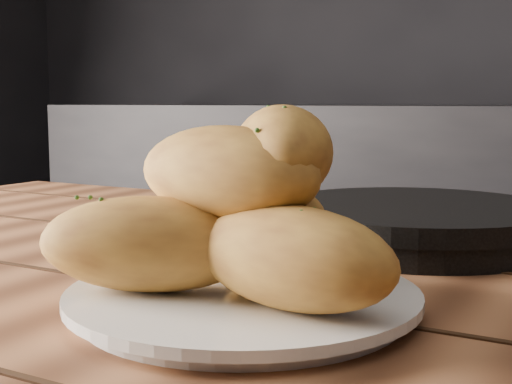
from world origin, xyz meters
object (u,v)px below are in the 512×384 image
skillet (416,223)px  table (316,374)px  plate (243,300)px  bread_rolls (243,211)px

skillet → table: bearing=-99.1°
plate → skillet: skillet is taller
bread_rolls → skillet: size_ratio=0.67×
table → plate: 0.16m
bread_rolls → skillet: bread_rolls is taller
table → bread_rolls: bearing=-92.8°
plate → bread_rolls: size_ratio=0.92×
plate → bread_rolls: bearing=117.1°
table → skillet: 0.23m
table → bread_rolls: bread_rolls is taller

